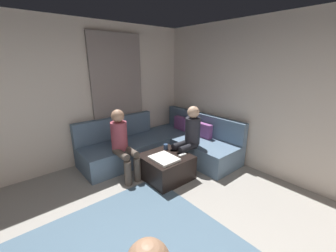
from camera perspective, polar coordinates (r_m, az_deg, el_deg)
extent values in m
cube|color=beige|center=(3.88, 32.09, 5.27)|extent=(6.00, 0.12, 2.70)
cube|color=beige|center=(4.20, -30.08, 6.33)|extent=(0.12, 6.00, 2.70)
cube|color=gray|center=(4.53, -13.30, 7.56)|extent=(0.06, 1.10, 2.50)
cube|color=slate|center=(4.63, 6.18, -5.29)|extent=(2.10, 0.85, 0.42)
cube|color=slate|center=(4.73, 9.33, 0.69)|extent=(2.10, 0.14, 0.45)
cube|color=slate|center=(4.38, -11.71, -6.95)|extent=(0.85, 1.70, 0.42)
cube|color=slate|center=(4.52, -14.21, -0.42)|extent=(0.14, 1.70, 0.45)
cube|color=#8C4C8C|center=(4.97, 3.55, 0.42)|extent=(0.36, 0.12, 0.36)
cube|color=#8C4C8C|center=(4.51, 9.68, -1.57)|extent=(0.36, 0.12, 0.36)
cube|color=black|center=(3.75, -0.60, -10.93)|extent=(0.76, 0.76, 0.42)
cube|color=white|center=(3.51, -1.09, -8.82)|extent=(0.44, 0.36, 0.04)
cylinder|color=#334C72|center=(3.89, -0.63, -5.60)|extent=(0.08, 0.08, 0.10)
cube|color=white|center=(3.66, 3.89, -7.82)|extent=(0.05, 0.15, 0.02)
cylinder|color=black|center=(3.83, 3.21, -10.32)|extent=(0.12, 0.12, 0.42)
cylinder|color=black|center=(3.94, 1.39, -9.40)|extent=(0.12, 0.12, 0.42)
cylinder|color=black|center=(3.84, 5.46, -5.82)|extent=(0.12, 0.40, 0.12)
cylinder|color=black|center=(3.96, 3.60, -5.05)|extent=(0.12, 0.40, 0.12)
cylinder|color=#26262D|center=(3.94, 6.68, -1.33)|extent=(0.28, 0.28, 0.50)
sphere|color=#D8AD8C|center=(3.84, 6.87, 3.76)|extent=(0.22, 0.22, 0.22)
cylinder|color=brown|center=(3.69, -8.32, -11.61)|extent=(0.12, 0.12, 0.42)
cylinder|color=brown|center=(3.61, -10.79, -12.42)|extent=(0.12, 0.12, 0.42)
cylinder|color=brown|center=(3.73, -10.15, -6.77)|extent=(0.40, 0.12, 0.12)
cylinder|color=brown|center=(3.65, -12.61, -7.46)|extent=(0.40, 0.12, 0.12)
cylinder|color=#993F4C|center=(3.76, -13.08, -2.63)|extent=(0.28, 0.28, 0.50)
sphere|color=tan|center=(3.65, -13.46, 2.68)|extent=(0.22, 0.22, 0.22)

